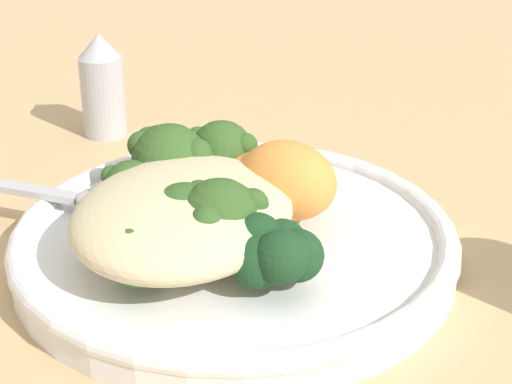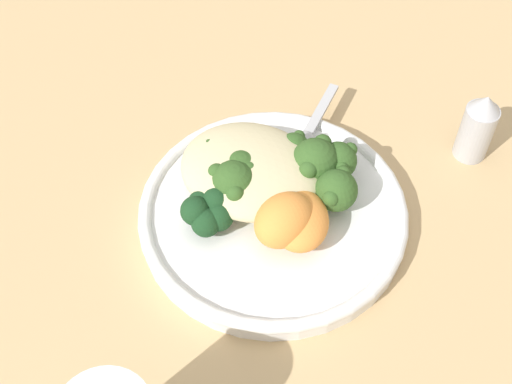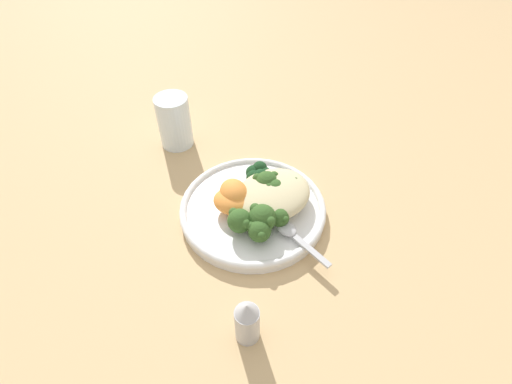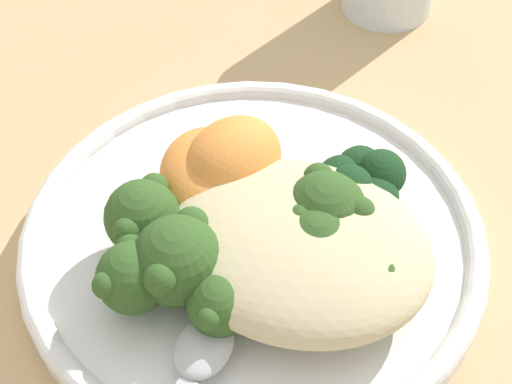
{
  "view_description": "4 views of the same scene",
  "coord_description": "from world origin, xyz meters",
  "px_view_note": "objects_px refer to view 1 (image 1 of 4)",
  "views": [
    {
      "loc": [
        -0.39,
        -0.13,
        0.23
      ],
      "look_at": [
        -0.0,
        0.01,
        0.04
      ],
      "focal_mm": 60.0,
      "sensor_mm": 36.0,
      "label": 1
    },
    {
      "loc": [
        0.12,
        -0.32,
        0.51
      ],
      "look_at": [
        -0.03,
        0.01,
        0.04
      ],
      "focal_mm": 50.0,
      "sensor_mm": 36.0,
      "label": 2
    },
    {
      "loc": [
        0.26,
        0.34,
        0.49
      ],
      "look_at": [
        -0.03,
        0.01,
        0.03
      ],
      "focal_mm": 28.0,
      "sensor_mm": 36.0,
      "label": 3
    },
    {
      "loc": [
        -0.12,
        0.27,
        0.35
      ],
      "look_at": [
        -0.02,
        0.02,
        0.06
      ],
      "focal_mm": 60.0,
      "sensor_mm": 36.0,
      "label": 4
    }
  ],
  "objects_px": {
    "broccoli_stalk_1": "(186,164)",
    "broccoli_stalk_7": "(231,217)",
    "broccoli_stalk_5": "(203,217)",
    "broccoli_stalk_3": "(184,193)",
    "sweet_potato_chunk_1": "(282,180)",
    "spoon": "(85,197)",
    "broccoli_stalk_6": "(178,242)",
    "quinoa_mound": "(183,214)",
    "sweet_potato_chunk_0": "(289,178)",
    "kale_tuft": "(275,252)",
    "broccoli_stalk_2": "(190,168)",
    "broccoli_stalk_0": "(229,159)",
    "broccoli_stalk_4": "(214,206)",
    "salt_shaker": "(102,86)",
    "plate": "(235,242)"
  },
  "relations": [
    {
      "from": "kale_tuft",
      "to": "sweet_potato_chunk_0",
      "type": "bearing_deg",
      "value": 11.97
    },
    {
      "from": "broccoli_stalk_1",
      "to": "broccoli_stalk_7",
      "type": "relative_size",
      "value": 1.08
    },
    {
      "from": "broccoli_stalk_6",
      "to": "kale_tuft",
      "type": "xyz_separation_m",
      "value": [
        0.0,
        -0.05,
        0.0
      ]
    },
    {
      "from": "broccoli_stalk_2",
      "to": "broccoli_stalk_3",
      "type": "relative_size",
      "value": 0.93
    },
    {
      "from": "broccoli_stalk_5",
      "to": "broccoli_stalk_7",
      "type": "bearing_deg",
      "value": 123.6
    },
    {
      "from": "broccoli_stalk_3",
      "to": "broccoli_stalk_4",
      "type": "bearing_deg",
      "value": 140.92
    },
    {
      "from": "broccoli_stalk_5",
      "to": "kale_tuft",
      "type": "relative_size",
      "value": 2.17
    },
    {
      "from": "broccoli_stalk_3",
      "to": "broccoli_stalk_2",
      "type": "bearing_deg",
      "value": -96.1
    },
    {
      "from": "broccoli_stalk_3",
      "to": "broccoli_stalk_7",
      "type": "height_order",
      "value": "broccoli_stalk_7"
    },
    {
      "from": "broccoli_stalk_2",
      "to": "sweet_potato_chunk_0",
      "type": "height_order",
      "value": "broccoli_stalk_2"
    },
    {
      "from": "broccoli_stalk_3",
      "to": "broccoli_stalk_5",
      "type": "relative_size",
      "value": 1.18
    },
    {
      "from": "broccoli_stalk_2",
      "to": "kale_tuft",
      "type": "xyz_separation_m",
      "value": [
        -0.06,
        -0.07,
        -0.0
      ]
    },
    {
      "from": "broccoli_stalk_7",
      "to": "kale_tuft",
      "type": "relative_size",
      "value": 2.31
    },
    {
      "from": "sweet_potato_chunk_1",
      "to": "broccoli_stalk_5",
      "type": "bearing_deg",
      "value": 157.59
    },
    {
      "from": "broccoli_stalk_1",
      "to": "broccoli_stalk_5",
      "type": "bearing_deg",
      "value": 132.51
    },
    {
      "from": "broccoli_stalk_7",
      "to": "salt_shaker",
      "type": "relative_size",
      "value": 1.39
    },
    {
      "from": "broccoli_stalk_3",
      "to": "sweet_potato_chunk_0",
      "type": "relative_size",
      "value": 2.08
    },
    {
      "from": "quinoa_mound",
      "to": "broccoli_stalk_7",
      "type": "bearing_deg",
      "value": -82.41
    },
    {
      "from": "broccoli_stalk_2",
      "to": "broccoli_stalk_6",
      "type": "relative_size",
      "value": 0.91
    },
    {
      "from": "plate",
      "to": "sweet_potato_chunk_0",
      "type": "distance_m",
      "value": 0.04
    },
    {
      "from": "broccoli_stalk_5",
      "to": "sweet_potato_chunk_1",
      "type": "distance_m",
      "value": 0.06
    },
    {
      "from": "quinoa_mound",
      "to": "kale_tuft",
      "type": "distance_m",
      "value": 0.05
    },
    {
      "from": "broccoli_stalk_0",
      "to": "salt_shaker",
      "type": "relative_size",
      "value": 1.07
    },
    {
      "from": "sweet_potato_chunk_1",
      "to": "spoon",
      "type": "relative_size",
      "value": 0.6
    },
    {
      "from": "sweet_potato_chunk_0",
      "to": "sweet_potato_chunk_1",
      "type": "height_order",
      "value": "sweet_potato_chunk_0"
    },
    {
      "from": "sweet_potato_chunk_1",
      "to": "kale_tuft",
      "type": "xyz_separation_m",
      "value": [
        -0.07,
        -0.02,
        -0.0
      ]
    },
    {
      "from": "sweet_potato_chunk_0",
      "to": "kale_tuft",
      "type": "relative_size",
      "value": 1.23
    },
    {
      "from": "broccoli_stalk_4",
      "to": "broccoli_stalk_2",
      "type": "bearing_deg",
      "value": -85.24
    },
    {
      "from": "spoon",
      "to": "kale_tuft",
      "type": "bearing_deg",
      "value": 162.08
    },
    {
      "from": "broccoli_stalk_3",
      "to": "salt_shaker",
      "type": "relative_size",
      "value": 1.54
    },
    {
      "from": "broccoli_stalk_7",
      "to": "broccoli_stalk_3",
      "type": "bearing_deg",
      "value": -111.12
    },
    {
      "from": "kale_tuft",
      "to": "salt_shaker",
      "type": "distance_m",
      "value": 0.26
    },
    {
      "from": "broccoli_stalk_2",
      "to": "broccoli_stalk_5",
      "type": "xyz_separation_m",
      "value": [
        -0.05,
        -0.03,
        -0.0
      ]
    },
    {
      "from": "broccoli_stalk_2",
      "to": "kale_tuft",
      "type": "relative_size",
      "value": 2.39
    },
    {
      "from": "quinoa_mound",
      "to": "salt_shaker",
      "type": "bearing_deg",
      "value": 39.26
    },
    {
      "from": "broccoli_stalk_2",
      "to": "broccoli_stalk_6",
      "type": "height_order",
      "value": "broccoli_stalk_2"
    },
    {
      "from": "broccoli_stalk_7",
      "to": "broccoli_stalk_5",
      "type": "bearing_deg",
      "value": -71.24
    },
    {
      "from": "broccoli_stalk_2",
      "to": "spoon",
      "type": "bearing_deg",
      "value": 27.45
    },
    {
      "from": "spoon",
      "to": "sweet_potato_chunk_0",
      "type": "bearing_deg",
      "value": -165.94
    },
    {
      "from": "broccoli_stalk_5",
      "to": "broccoli_stalk_3",
      "type": "bearing_deg",
      "value": -110.47
    },
    {
      "from": "quinoa_mound",
      "to": "salt_shaker",
      "type": "xyz_separation_m",
      "value": [
        0.17,
        0.14,
        -0.0
      ]
    },
    {
      "from": "quinoa_mound",
      "to": "broccoli_stalk_0",
      "type": "xyz_separation_m",
      "value": [
        0.07,
        0.0,
        -0.0
      ]
    },
    {
      "from": "broccoli_stalk_3",
      "to": "sweet_potato_chunk_1",
      "type": "bearing_deg",
      "value": -169.18
    },
    {
      "from": "salt_shaker",
      "to": "broccoli_stalk_5",
      "type": "bearing_deg",
      "value": -138.37
    },
    {
      "from": "broccoli_stalk_4",
      "to": "broccoli_stalk_5",
      "type": "bearing_deg",
      "value": 60.24
    },
    {
      "from": "kale_tuft",
      "to": "broccoli_stalk_0",
      "type": "bearing_deg",
      "value": 32.74
    },
    {
      "from": "broccoli_stalk_6",
      "to": "spoon",
      "type": "xyz_separation_m",
      "value": [
        0.04,
        0.07,
        -0.01
      ]
    },
    {
      "from": "plate",
      "to": "sweet_potato_chunk_1",
      "type": "relative_size",
      "value": 3.74
    },
    {
      "from": "broccoli_stalk_7",
      "to": "sweet_potato_chunk_0",
      "type": "distance_m",
      "value": 0.05
    },
    {
      "from": "broccoli_stalk_7",
      "to": "salt_shaker",
      "type": "distance_m",
      "value": 0.23
    }
  ]
}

